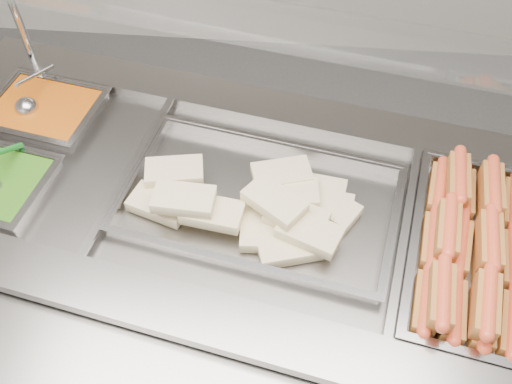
# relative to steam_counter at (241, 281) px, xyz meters

# --- Properties ---
(steam_counter) EXTENTS (2.23, 1.32, 1.00)m
(steam_counter) POSITION_rel_steam_counter_xyz_m (0.00, 0.00, 0.00)
(steam_counter) COLOR slate
(steam_counter) RESTS_ON ground
(sneeze_guard) EXTENTS (1.86, 0.68, 0.49)m
(sneeze_guard) POSITION_rel_steam_counter_xyz_m (0.05, 0.24, 0.91)
(sneeze_guard) COLOR silver
(sneeze_guard) RESTS_ON steam_counter
(pan_hotdogs) EXTENTS (0.49, 0.67, 0.11)m
(pan_hotdogs) POSITION_rel_steam_counter_xyz_m (0.68, -0.14, 0.45)
(pan_hotdogs) COLOR gray
(pan_hotdogs) RESTS_ON steam_counter
(pan_wraps) EXTENTS (0.83, 0.59, 0.08)m
(pan_wraps) POSITION_rel_steam_counter_xyz_m (0.07, -0.01, 0.47)
(pan_wraps) COLOR gray
(pan_wraps) RESTS_ON steam_counter
(pan_beans) EXTENTS (0.38, 0.33, 0.11)m
(pan_beans) POSITION_rel_steam_counter_xyz_m (-0.67, 0.30, 0.46)
(pan_beans) COLOR gray
(pan_beans) RESTS_ON steam_counter
(hotdogs_in_buns) EXTENTS (0.37, 0.61, 0.13)m
(hotdogs_in_buns) POSITION_rel_steam_counter_xyz_m (0.65, -0.14, 0.51)
(hotdogs_in_buns) COLOR #9A6320
(hotdogs_in_buns) RESTS_ON pan_hotdogs
(tortilla_wraps) EXTENTS (0.67, 0.36, 0.11)m
(tortilla_wraps) POSITION_rel_steam_counter_xyz_m (0.09, -0.05, 0.51)
(tortilla_wraps) COLOR beige
(tortilla_wraps) RESTS_ON pan_wraps
(ladle) EXTENTS (0.08, 0.22, 0.15)m
(ladle) POSITION_rel_steam_counter_xyz_m (-0.72, 0.29, 0.51)
(ladle) COLOR #B5B4BA
(ladle) RESTS_ON pan_beans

